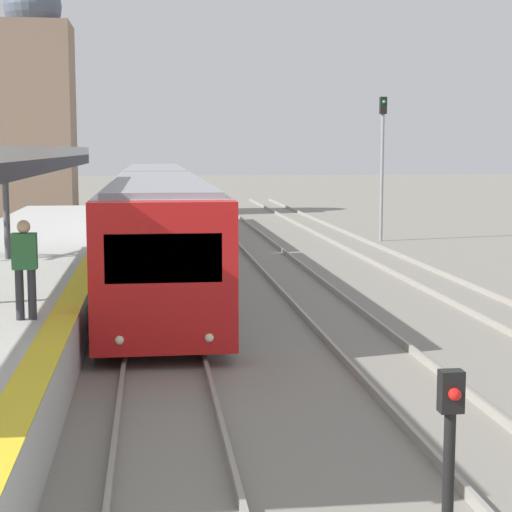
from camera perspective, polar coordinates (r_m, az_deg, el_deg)
name	(u,v)px	position (r m, az deg, el deg)	size (l,w,h in m)	color
person_on_platform	(25,263)	(14.60, -15.16, -0.48)	(0.40, 0.22, 1.66)	#2D2D33
train_near	(157,210)	(30.20, -6.64, 3.04)	(2.61, 30.90, 3.07)	red
signal_post_near	(449,460)	(7.62, 12.76, -13.12)	(0.20, 0.21, 2.02)	black
signal_mast_far	(382,153)	(36.10, 8.42, 6.83)	(0.28, 0.29, 5.97)	gray
distant_domed_building	(36,104)	(50.21, -14.48, 9.77)	(4.14, 4.14, 13.24)	#89705B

